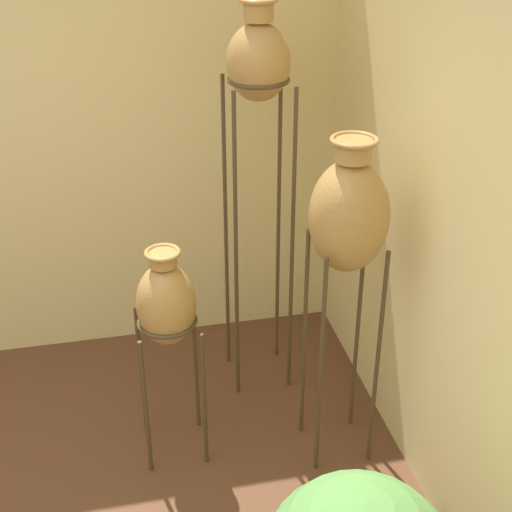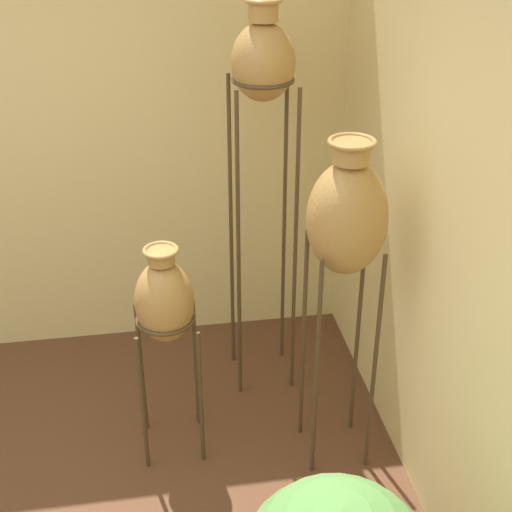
# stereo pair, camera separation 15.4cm
# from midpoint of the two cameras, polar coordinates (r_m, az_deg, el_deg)

# --- Properties ---
(vase_stand_tall) EXTENTS (0.30, 0.30, 2.02)m
(vase_stand_tall) POSITION_cam_midpoint_polar(r_m,az_deg,el_deg) (3.33, -1.17, 14.30)
(vase_stand_tall) COLOR #473823
(vase_stand_tall) RESTS_ON ground_plane
(vase_stand_medium) EXTENTS (0.34, 0.34, 1.59)m
(vase_stand_medium) POSITION_cam_midpoint_polar(r_m,az_deg,el_deg) (2.95, 5.96, 2.98)
(vase_stand_medium) COLOR #473823
(vase_stand_medium) RESTS_ON ground_plane
(vase_stand_short) EXTENTS (0.28, 0.28, 1.09)m
(vase_stand_short) POSITION_cam_midpoint_polar(r_m,az_deg,el_deg) (3.17, -8.58, -4.04)
(vase_stand_short) COLOR #473823
(vase_stand_short) RESTS_ON ground_plane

